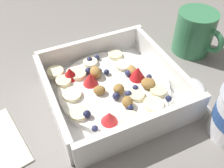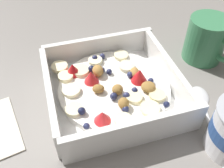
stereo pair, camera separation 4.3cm
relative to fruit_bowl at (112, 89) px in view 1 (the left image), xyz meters
name	(u,v)px [view 1 (the left image)]	position (x,y,z in m)	size (l,w,h in m)	color
ground_plane	(114,95)	(-0.01, 0.00, -0.02)	(2.40, 2.40, 0.00)	gray
fruit_bowl	(112,89)	(0.00, 0.00, 0.00)	(0.22, 0.22, 0.06)	white
spoon	(202,96)	(-0.15, 0.07, -0.01)	(0.07, 0.17, 0.01)	silver
coffee_mug	(195,33)	(-0.21, -0.05, 0.03)	(0.08, 0.11, 0.09)	#3D8456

